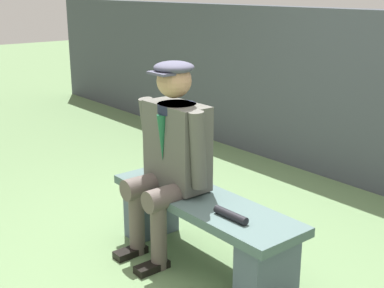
% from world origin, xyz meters
% --- Properties ---
extents(ground_plane, '(30.00, 30.00, 0.00)m').
position_xyz_m(ground_plane, '(0.00, 0.00, 0.00)').
color(ground_plane, '#607F51').
extents(bench, '(1.51, 0.45, 0.48)m').
position_xyz_m(bench, '(0.00, 0.00, 0.31)').
color(bench, '#496160').
rests_on(bench, ground).
extents(seated_man, '(0.65, 0.57, 1.36)m').
position_xyz_m(seated_man, '(0.27, 0.06, 0.76)').
color(seated_man, '#53534D').
rests_on(seated_man, ground).
extents(rolled_magazine, '(0.25, 0.06, 0.05)m').
position_xyz_m(rolled_magazine, '(-0.35, 0.08, 0.51)').
color(rolled_magazine, black).
rests_on(rolled_magazine, bench).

